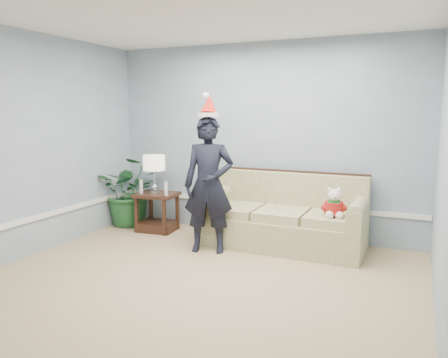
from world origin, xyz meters
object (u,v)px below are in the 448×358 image
table_lamp (154,164)px  man (209,185)px  sofa (284,220)px  teddy_bear (334,206)px  side_table (157,216)px  houseplant (131,190)px

table_lamp → man: 1.23m
sofa → teddy_bear: 0.76m
teddy_bear → side_table: bearing=159.7°
sofa → houseplant: (-2.49, 0.08, 0.20)m
houseplant → table_lamp: bearing=-18.8°
man → houseplant: bearing=140.9°
table_lamp → teddy_bear: 2.62m
man → table_lamp: bearing=139.3°
side_table → man: man is taller
sofa → teddy_bear: sofa is taller
side_table → man: bearing=-26.1°
table_lamp → man: size_ratio=0.33×
sofa → table_lamp: 2.04m
side_table → table_lamp: bearing=-88.5°
side_table → teddy_bear: bearing=-3.8°
sofa → teddy_bear: bearing=-18.8°
houseplant → man: 1.84m
side_table → man: 1.39m
man → sofa: bearing=20.0°
side_table → man: (1.12, -0.55, 0.63)m
sofa → houseplant: 2.50m
houseplant → side_table: bearing=-13.5°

